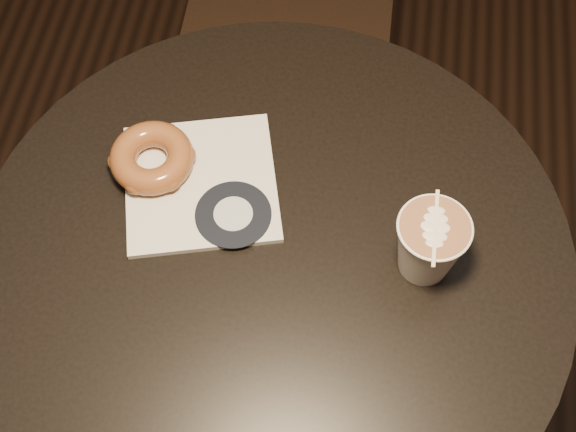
{
  "coord_description": "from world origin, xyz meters",
  "views": [
    {
      "loc": [
        0.08,
        -0.4,
        1.58
      ],
      "look_at": [
        0.01,
        0.03,
        0.79
      ],
      "focal_mm": 50.0,
      "sensor_mm": 36.0,
      "label": 1
    }
  ],
  "objects_px": {
    "cafe_table": "(274,316)",
    "latte_cup": "(429,246)",
    "pastry_bag": "(201,183)",
    "doughnut": "(152,158)"
  },
  "relations": [
    {
      "from": "cafe_table",
      "to": "latte_cup",
      "type": "xyz_separation_m",
      "value": [
        0.17,
        0.01,
        0.24
      ]
    },
    {
      "from": "latte_cup",
      "to": "pastry_bag",
      "type": "bearing_deg",
      "value": 165.95
    },
    {
      "from": "doughnut",
      "to": "pastry_bag",
      "type": "bearing_deg",
      "value": -13.91
    },
    {
      "from": "doughnut",
      "to": "latte_cup",
      "type": "xyz_separation_m",
      "value": [
        0.33,
        -0.08,
        0.02
      ]
    },
    {
      "from": "cafe_table",
      "to": "latte_cup",
      "type": "relative_size",
      "value": 8.31
    },
    {
      "from": "doughnut",
      "to": "latte_cup",
      "type": "height_order",
      "value": "latte_cup"
    },
    {
      "from": "doughnut",
      "to": "latte_cup",
      "type": "relative_size",
      "value": 1.12
    },
    {
      "from": "pastry_bag",
      "to": "doughnut",
      "type": "height_order",
      "value": "doughnut"
    },
    {
      "from": "cafe_table",
      "to": "latte_cup",
      "type": "distance_m",
      "value": 0.3
    },
    {
      "from": "pastry_bag",
      "to": "doughnut",
      "type": "distance_m",
      "value": 0.07
    }
  ]
}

